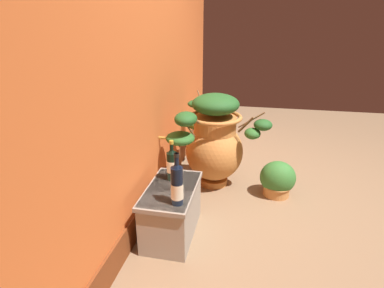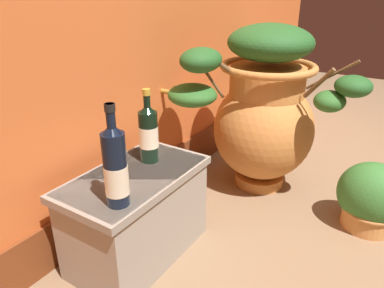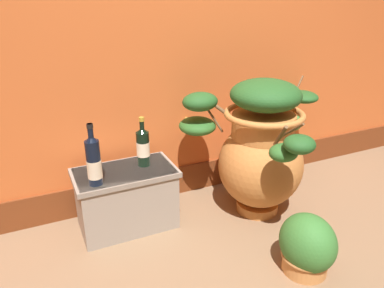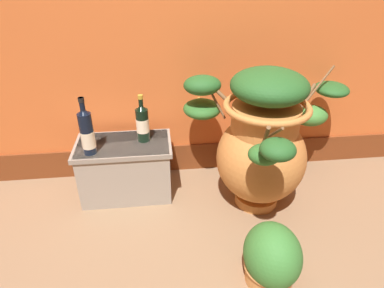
{
  "view_description": "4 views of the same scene",
  "coord_description": "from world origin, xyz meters",
  "px_view_note": "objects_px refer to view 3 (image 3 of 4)",
  "views": [
    {
      "loc": [
        -2.23,
        0.34,
        1.43
      ],
      "look_at": [
        0.08,
        0.82,
        0.52
      ],
      "focal_mm": 28.42,
      "sensor_mm": 36.0,
      "label": 1
    },
    {
      "loc": [
        -1.35,
        0.01,
        1.05
      ],
      "look_at": [
        -0.09,
        0.81,
        0.39
      ],
      "focal_mm": 33.93,
      "sensor_mm": 36.0,
      "label": 2
    },
    {
      "loc": [
        -0.9,
        -1.08,
        1.36
      ],
      "look_at": [
        -0.04,
        0.76,
        0.51
      ],
      "focal_mm": 34.85,
      "sensor_mm": 36.0,
      "label": 3
    },
    {
      "loc": [
        -0.21,
        -0.94,
        1.39
      ],
      "look_at": [
        -0.01,
        0.79,
        0.39
      ],
      "focal_mm": 30.65,
      "sensor_mm": 36.0,
      "label": 4
    }
  ],
  "objects_px": {
    "terracotta_urn": "(261,147)",
    "potted_shrub": "(307,246)",
    "wine_bottle_middle": "(143,146)",
    "wine_bottle_left": "(94,161)"
  },
  "relations": [
    {
      "from": "potted_shrub",
      "to": "wine_bottle_middle",
      "type": "bearing_deg",
      "value": 126.44
    },
    {
      "from": "wine_bottle_left",
      "to": "wine_bottle_middle",
      "type": "relative_size",
      "value": 1.15
    },
    {
      "from": "wine_bottle_left",
      "to": "potted_shrub",
      "type": "height_order",
      "value": "wine_bottle_left"
    },
    {
      "from": "terracotta_urn",
      "to": "wine_bottle_left",
      "type": "bearing_deg",
      "value": 175.16
    },
    {
      "from": "terracotta_urn",
      "to": "potted_shrub",
      "type": "bearing_deg",
      "value": -99.93
    },
    {
      "from": "terracotta_urn",
      "to": "potted_shrub",
      "type": "xyz_separation_m",
      "value": [
        -0.11,
        -0.6,
        -0.3
      ]
    },
    {
      "from": "potted_shrub",
      "to": "terracotta_urn",
      "type": "bearing_deg",
      "value": 80.07
    },
    {
      "from": "terracotta_urn",
      "to": "potted_shrub",
      "type": "height_order",
      "value": "terracotta_urn"
    },
    {
      "from": "wine_bottle_middle",
      "to": "potted_shrub",
      "type": "height_order",
      "value": "wine_bottle_middle"
    },
    {
      "from": "terracotta_urn",
      "to": "wine_bottle_middle",
      "type": "bearing_deg",
      "value": 163.75
    }
  ]
}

